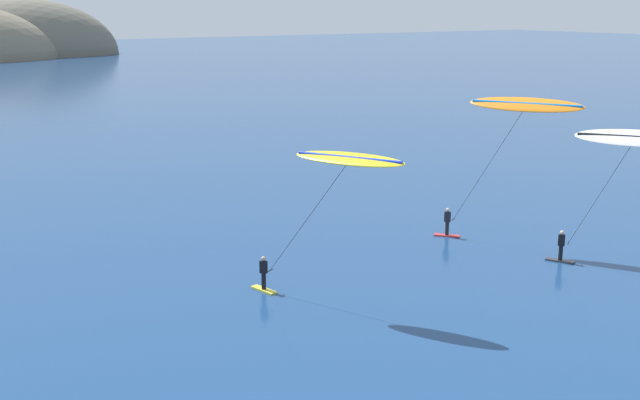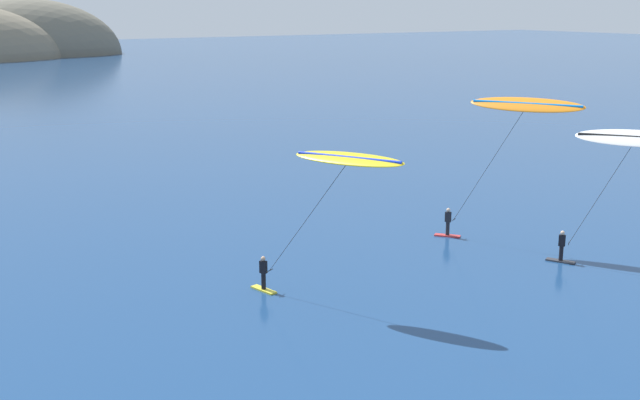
{
  "view_description": "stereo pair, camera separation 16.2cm",
  "coord_description": "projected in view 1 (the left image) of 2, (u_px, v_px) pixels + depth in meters",
  "views": [
    {
      "loc": [
        -16.83,
        -4.56,
        13.31
      ],
      "look_at": [
        3.75,
        27.64,
        3.92
      ],
      "focal_mm": 45.0,
      "sensor_mm": 36.0,
      "label": 1
    },
    {
      "loc": [
        -16.69,
        -4.65,
        13.31
      ],
      "look_at": [
        3.75,
        27.64,
        3.92
      ],
      "focal_mm": 45.0,
      "sensor_mm": 36.0,
      "label": 2
    }
  ],
  "objects": [
    {
      "name": "kitesurfer_white",
      "position": [
        630.0,
        146.0,
        39.95
      ],
      "size": [
        4.61,
        6.06,
        7.23
      ],
      "color": "#2D2D33",
      "rests_on": "ground"
    },
    {
      "name": "kitesurfer_orange",
      "position": [
        520.0,
        115.0,
        43.7
      ],
      "size": [
        4.85,
        7.25,
        8.39
      ],
      "color": "red",
      "rests_on": "ground"
    },
    {
      "name": "kitesurfer_yellow",
      "position": [
        340.0,
        171.0,
        34.86
      ],
      "size": [
        4.31,
        7.24,
        7.07
      ],
      "color": "yellow",
      "rests_on": "ground"
    }
  ]
}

